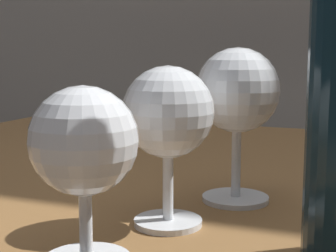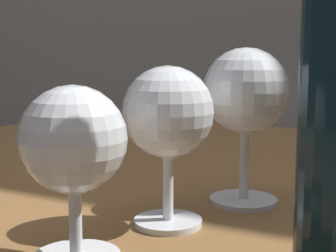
% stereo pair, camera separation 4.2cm
% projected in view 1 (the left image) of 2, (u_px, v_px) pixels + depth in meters
% --- Properties ---
extents(wine_glass_chardonnay, '(0.07, 0.07, 0.12)m').
position_uv_depth(wine_glass_chardonnay, '(84.00, 146.00, 0.34)').
color(wine_glass_chardonnay, white).
rests_on(wine_glass_chardonnay, dining_table).
extents(wine_glass_amber, '(0.08, 0.08, 0.13)m').
position_uv_depth(wine_glass_amber, '(168.00, 116.00, 0.42)').
color(wine_glass_amber, white).
rests_on(wine_glass_amber, dining_table).
extents(wine_glass_white, '(0.08, 0.08, 0.15)m').
position_uv_depth(wine_glass_white, '(237.00, 94.00, 0.48)').
color(wine_glass_white, white).
rests_on(wine_glass_white, dining_table).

